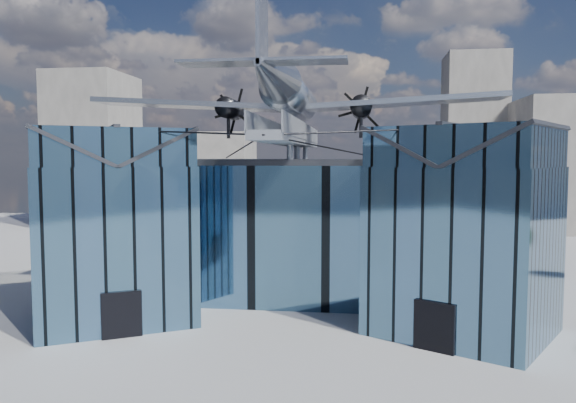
# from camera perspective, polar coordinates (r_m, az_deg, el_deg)

# --- Properties ---
(ground_plane) EXTENTS (120.00, 120.00, 0.00)m
(ground_plane) POSITION_cam_1_polar(r_m,az_deg,el_deg) (35.37, -0.43, -11.97)
(ground_plane) COLOR gray
(museum) EXTENTS (32.88, 24.50, 17.60)m
(museum) POSITION_cam_1_polar(r_m,az_deg,el_deg) (39.94, 0.72, -1.95)
(museum) COLOR #456D8E
(museum) RESTS_ON ground
(bg_towers) EXTENTS (77.00, 24.50, 26.00)m
(bg_towers) POSITION_cam_1_polar(r_m,az_deg,el_deg) (84.15, 5.31, 4.46)
(bg_towers) COLOR slate
(bg_towers) RESTS_ON ground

